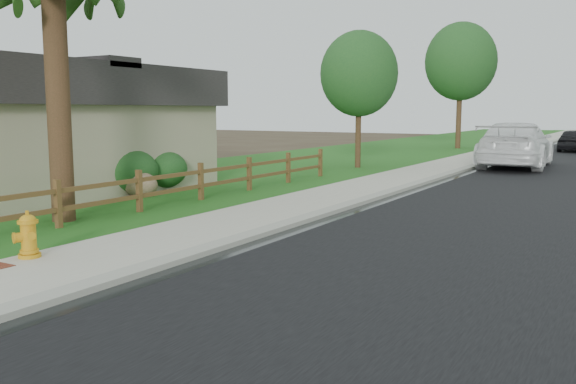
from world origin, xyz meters
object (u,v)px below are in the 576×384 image
Objects in this scene: white_suv at (516,145)px; dark_car_mid at (574,140)px; ranch_fence at (172,184)px; fire_hydrant at (28,236)px.

dark_car_mid is (1.09, 13.16, -0.29)m from white_suv.
white_suv is (5.60, 16.50, 0.40)m from ranch_fence.
ranch_fence is 6.04m from fire_hydrant.
fire_hydrant is 22.55m from white_suv.
white_suv is (3.70, 22.23, 0.56)m from fire_hydrant.
ranch_fence is at bearing 108.31° from fire_hydrant.
fire_hydrant is 0.12× the size of white_suv.
fire_hydrant is at bearing 77.21° from white_suv.
white_suv is 1.66× the size of dark_car_mid.
dark_car_mid is at bearing 77.28° from ranch_fence.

